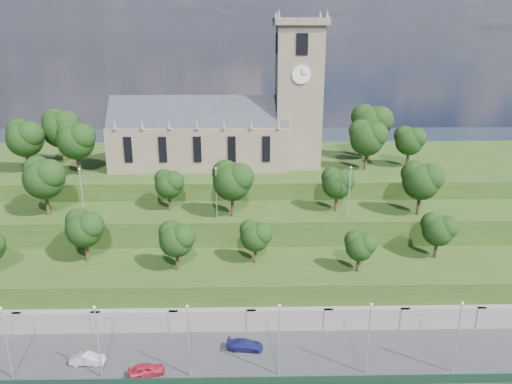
{
  "coord_description": "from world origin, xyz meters",
  "views": [
    {
      "loc": [
        4.47,
        -44.9,
        39.55
      ],
      "look_at": [
        6.02,
        30.0,
        14.87
      ],
      "focal_mm": 35.0,
      "sensor_mm": 36.0,
      "label": 1
    }
  ],
  "objects_px": {
    "car_middle": "(88,359)",
    "car_right": "(245,345)",
    "car_left": "(146,370)",
    "church": "(226,125)"
  },
  "relations": [
    {
      "from": "car_left",
      "to": "car_right",
      "type": "bearing_deg",
      "value": -82.65
    },
    {
      "from": "car_middle",
      "to": "car_right",
      "type": "relative_size",
      "value": 0.91
    },
    {
      "from": "church",
      "to": "car_middle",
      "type": "bearing_deg",
      "value": -110.11
    },
    {
      "from": "car_left",
      "to": "car_right",
      "type": "distance_m",
      "value": 12.07
    },
    {
      "from": "church",
      "to": "car_right",
      "type": "xyz_separation_m",
      "value": [
        3.42,
        -38.74,
        -19.88
      ]
    },
    {
      "from": "church",
      "to": "car_left",
      "type": "relative_size",
      "value": 9.46
    },
    {
      "from": "car_left",
      "to": "car_middle",
      "type": "height_order",
      "value": "car_left"
    },
    {
      "from": "car_middle",
      "to": "car_right",
      "type": "bearing_deg",
      "value": -79.89
    },
    {
      "from": "church",
      "to": "car_middle",
      "type": "relative_size",
      "value": 9.61
    },
    {
      "from": "car_left",
      "to": "car_right",
      "type": "xyz_separation_m",
      "value": [
        11.19,
        4.51,
        -0.06
      ]
    }
  ]
}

